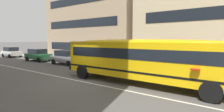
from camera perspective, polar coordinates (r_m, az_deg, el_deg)
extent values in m
plane|color=#54514F|center=(13.18, -10.38, -7.62)|extent=(400.00, 400.00, 0.00)
cube|color=gray|center=(18.96, 6.89, -3.63)|extent=(120.00, 3.00, 0.01)
cube|color=silver|center=(13.18, -10.38, -7.61)|extent=(110.00, 0.16, 0.01)
cube|color=yellow|center=(12.00, 9.37, -0.99)|extent=(11.18, 2.55, 2.23)
cube|color=black|center=(15.61, -9.34, -3.02)|extent=(0.21, 2.54, 0.37)
cube|color=black|center=(11.97, 9.40, 0.93)|extent=(10.51, 2.59, 0.65)
cube|color=black|center=(12.09, 9.32, -4.10)|extent=(11.20, 2.58, 0.12)
ellipsoid|color=yellow|center=(11.93, 9.45, 4.35)|extent=(10.73, 2.35, 0.37)
cylinder|color=red|center=(9.39, 24.53, -3.79)|extent=(0.45, 0.45, 0.03)
cylinder|color=black|center=(12.10, 30.46, -6.95)|extent=(1.02, 0.29, 1.02)
cylinder|color=black|center=(9.65, 28.49, -9.83)|extent=(1.02, 0.29, 1.02)
cylinder|color=black|center=(15.57, -2.31, -3.66)|extent=(1.02, 0.29, 1.02)
cylinder|color=black|center=(13.75, -9.16, -4.90)|extent=(1.02, 0.29, 1.02)
cube|color=#236038|center=(26.54, -22.01, -0.05)|extent=(3.99, 1.91, 0.70)
cube|color=black|center=(26.61, -22.24, 1.40)|extent=(2.28, 1.68, 0.64)
cylinder|color=black|center=(25.99, -18.85, -0.83)|extent=(0.61, 0.21, 0.60)
cylinder|color=black|center=(25.02, -21.97, -1.15)|extent=(0.61, 0.21, 0.60)
cylinder|color=black|center=(28.12, -22.00, -0.50)|extent=(0.61, 0.21, 0.60)
cylinder|color=black|center=(27.22, -24.99, -0.78)|extent=(0.61, 0.21, 0.60)
cube|color=gray|center=(21.81, -13.98, -0.89)|extent=(3.96, 1.84, 0.70)
cube|color=black|center=(21.87, -14.27, 0.88)|extent=(2.25, 1.64, 0.64)
cylinder|color=black|center=(21.46, -9.98, -1.85)|extent=(0.61, 0.20, 0.60)
cylinder|color=black|center=(20.32, -13.41, -2.31)|extent=(0.61, 0.20, 0.60)
cylinder|color=black|center=(23.39, -14.44, -1.36)|extent=(0.61, 0.20, 0.60)
cylinder|color=black|center=(22.34, -17.78, -1.75)|extent=(0.61, 0.20, 0.60)
cube|color=silver|center=(34.43, -28.86, 0.80)|extent=(3.92, 1.75, 0.70)
cube|color=black|center=(34.53, -29.00, 1.92)|extent=(2.22, 1.59, 0.64)
cylinder|color=black|center=(33.60, -26.64, 0.20)|extent=(0.60, 0.19, 0.60)
cylinder|color=black|center=(32.93, -29.32, -0.01)|extent=(0.60, 0.19, 0.60)
cylinder|color=black|center=(35.98, -28.38, 0.42)|extent=(0.60, 0.19, 0.60)
cylinder|color=black|center=(35.35, -30.91, 0.23)|extent=(0.60, 0.19, 0.60)
cube|color=black|center=(26.23, -10.14, 2.97)|extent=(13.27, 0.04, 1.10)
cube|color=black|center=(26.31, -10.26, 9.95)|extent=(13.27, 0.04, 1.10)
cube|color=black|center=(26.77, -10.37, 16.79)|extent=(13.27, 0.04, 1.10)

